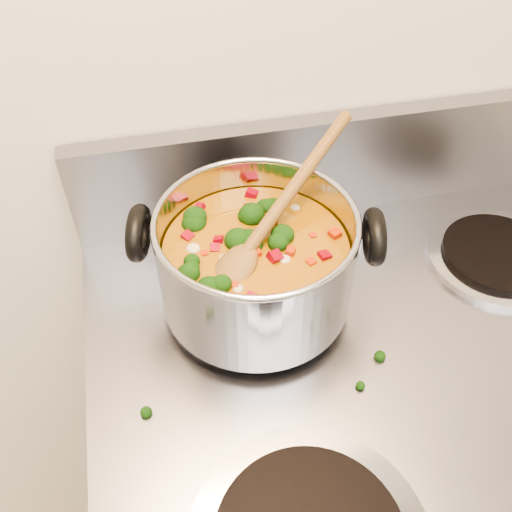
{
  "coord_description": "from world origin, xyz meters",
  "views": [
    {
      "loc": [
        -0.26,
        0.84,
        1.5
      ],
      "look_at": [
        -0.15,
        1.31,
        1.01
      ],
      "focal_mm": 40.0,
      "sensor_mm": 36.0,
      "label": 1
    }
  ],
  "objects": [
    {
      "name": "cooktop_crumbs",
      "position": [
        -0.05,
        1.31,
        0.92
      ],
      "size": [
        0.22,
        0.29,
        0.01
      ],
      "color": "black",
      "rests_on": "electric_range"
    },
    {
      "name": "wooden_spoon",
      "position": [
        -0.14,
        1.32,
        1.04
      ],
      "size": [
        0.24,
        0.22,
        0.1
      ],
      "rotation": [
        0.0,
        0.0,
        0.74
      ],
      "color": "brown",
      "rests_on": "stockpot"
    },
    {
      "name": "stockpot",
      "position": [
        -0.15,
        1.31,
        1.0
      ],
      "size": [
        0.31,
        0.24,
        0.15
      ],
      "rotation": [
        0.0,
        0.0,
        -0.25
      ],
      "color": "#ADAEB6",
      "rests_on": "electric_range"
    }
  ]
}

